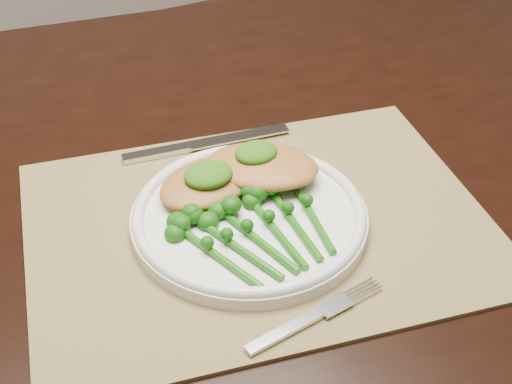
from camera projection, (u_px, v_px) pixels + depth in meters
name	position (u px, v px, depth m)	size (l,w,h in m)	color
dining_table	(202.00, 351.00, 1.12)	(1.71, 1.12, 0.75)	black
placemat	(259.00, 224.00, 0.79)	(0.50, 0.37, 0.00)	olive
dinner_plate	(249.00, 216.00, 0.78)	(0.26, 0.26, 0.02)	white
knife	(191.00, 146.00, 0.89)	(0.22, 0.05, 0.01)	silver
fork	(324.00, 311.00, 0.68)	(0.16, 0.03, 0.00)	silver
chicken_fillet_left	(208.00, 182.00, 0.80)	(0.12, 0.08, 0.02)	#AF7233
chicken_fillet_right	(262.00, 166.00, 0.81)	(0.13, 0.09, 0.03)	#AF7233
pesto_dollop_left	(208.00, 175.00, 0.78)	(0.06, 0.05, 0.02)	#1E4E0B
pesto_dollop_right	(256.00, 153.00, 0.81)	(0.05, 0.04, 0.02)	#1E4E0B
broccolini_bundle	(268.00, 236.00, 0.74)	(0.15, 0.17, 0.04)	#175C0C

